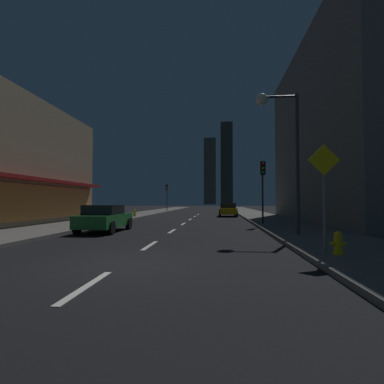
{
  "coord_description": "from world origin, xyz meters",
  "views": [
    {
      "loc": [
        2.53,
        -7.45,
        1.64
      ],
      "look_at": [
        0.0,
        20.71,
        2.56
      ],
      "focal_mm": 27.18,
      "sensor_mm": 36.0,
      "label": 1
    }
  ],
  "objects": [
    {
      "name": "pedestrian_crossing_sign",
      "position": [
        5.6,
        1.28,
        2.02
      ],
      "size": [
        0.91,
        0.08,
        3.15
      ],
      "color": "slate",
      "rests_on": "sidewalk_right"
    },
    {
      "name": "sidewalk_left",
      "position": [
        -7.0,
        32.0,
        0.07
      ],
      "size": [
        4.0,
        76.0,
        0.15
      ],
      "primitive_type": "cube",
      "color": "#605E59",
      "rests_on": "ground"
    },
    {
      "name": "street_lamp_right",
      "position": [
        5.38,
        6.31,
        5.07
      ],
      "size": [
        1.96,
        0.56,
        6.58
      ],
      "color": "#38383D",
      "rests_on": "sidewalk_right"
    },
    {
      "name": "sidewalk_right",
      "position": [
        7.0,
        32.0,
        0.07
      ],
      "size": [
        4.0,
        76.0,
        0.15
      ],
      "primitive_type": "cube",
      "color": "#605E59",
      "rests_on": "ground"
    },
    {
      "name": "skyscraper_distant_tall",
      "position": [
        -2.0,
        157.97,
        18.64
      ],
      "size": [
        6.68,
        8.49,
        37.28
      ],
      "primitive_type": "cube",
      "color": "#504C3C",
      "rests_on": "ground"
    },
    {
      "name": "traffic_light_far_left",
      "position": [
        -5.5,
        37.6,
        3.19
      ],
      "size": [
        0.32,
        0.48,
        4.2
      ],
      "color": "#2D2D2D",
      "rests_on": "sidewalk_left"
    },
    {
      "name": "ground_plane",
      "position": [
        0.0,
        32.0,
        -0.05
      ],
      "size": [
        78.0,
        136.0,
        0.1
      ],
      "primitive_type": "cube",
      "color": "black"
    },
    {
      "name": "building_apartment_right",
      "position": [
        14.5,
        16.0,
        7.02
      ],
      "size": [
        11.0,
        20.0,
        14.04
      ],
      "primitive_type": "cube",
      "color": "slate",
      "rests_on": "ground"
    },
    {
      "name": "car_parked_near",
      "position": [
        -3.6,
        7.85,
        0.74
      ],
      "size": [
        1.98,
        4.24,
        1.45
      ],
      "color": "#1E722D",
      "rests_on": "ground"
    },
    {
      "name": "car_parked_far",
      "position": [
        3.6,
        24.57,
        0.74
      ],
      "size": [
        1.98,
        4.24,
        1.45
      ],
      "color": "gold",
      "rests_on": "ground"
    },
    {
      "name": "traffic_light_near_right",
      "position": [
        5.5,
        12.17,
        3.19
      ],
      "size": [
        0.32,
        0.48,
        4.2
      ],
      "color": "#2D2D2D",
      "rests_on": "sidewalk_right"
    },
    {
      "name": "skyscraper_distant_mid",
      "position": [
        7.47,
        159.77,
        23.4
      ],
      "size": [
        6.74,
        7.12,
        46.8
      ],
      "primitive_type": "cube",
      "color": "#3C392D",
      "rests_on": "ground"
    },
    {
      "name": "lane_marking_center",
      "position": [
        0.0,
        13.6,
        0.01
      ],
      "size": [
        0.16,
        33.4,
        0.01
      ],
      "color": "silver",
      "rests_on": "ground"
    },
    {
      "name": "fire_hydrant_far_left",
      "position": [
        -5.9,
        21.34,
        0.45
      ],
      "size": [
        0.42,
        0.3,
        0.65
      ],
      "color": "gold",
      "rests_on": "sidewalk_left"
    },
    {
      "name": "fire_hydrant_yellow_near",
      "position": [
        5.9,
        1.12,
        0.45
      ],
      "size": [
        0.42,
        0.3,
        0.65
      ],
      "color": "yellow",
      "rests_on": "sidewalk_right"
    }
  ]
}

